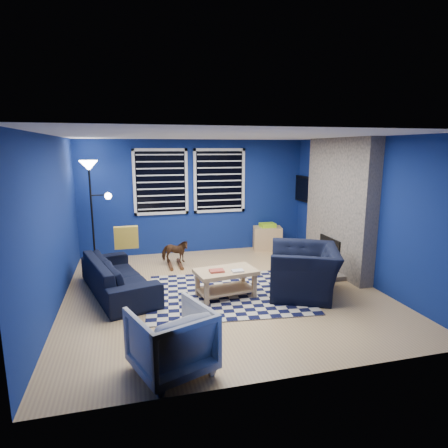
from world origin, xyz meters
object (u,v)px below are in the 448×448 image
at_px(sofa, 118,276).
at_px(tv, 306,190).
at_px(armchair_big, 304,271).
at_px(floor_lamp, 91,180).
at_px(cabinet, 267,238).
at_px(rocking_horse, 175,251).
at_px(coffee_table, 226,278).
at_px(armchair_bent, 171,340).

bearing_deg(sofa, tv, -83.74).
xyz_separation_m(armchair_big, floor_lamp, (-3.35, 2.43, 1.32)).
distance_m(cabinet, floor_lamp, 4.03).
height_order(rocking_horse, cabinet, cabinet).
bearing_deg(rocking_horse, floor_lamp, 90.90).
relative_size(tv, coffee_table, 0.99).
height_order(cabinet, floor_lamp, floor_lamp).
relative_size(coffee_table, cabinet, 1.41).
bearing_deg(tv, rocking_horse, -170.74).
height_order(armchair_bent, cabinet, armchair_bent).
bearing_deg(rocking_horse, tv, -62.27).
distance_m(tv, cabinet, 1.41).
xyz_separation_m(tv, rocking_horse, (-3.05, -0.50, -1.10)).
distance_m(armchair_big, cabinet, 2.73).
bearing_deg(coffee_table, floor_lamp, 132.84).
distance_m(tv, coffee_table, 3.53).
bearing_deg(rocking_horse, armchair_bent, -169.09).
bearing_deg(floor_lamp, sofa, -74.38).
bearing_deg(coffee_table, cabinet, 56.73).
height_order(coffee_table, floor_lamp, floor_lamp).
distance_m(tv, armchair_big, 2.92).
relative_size(rocking_horse, coffee_table, 0.55).
relative_size(armchair_big, coffee_table, 1.18).
bearing_deg(armchair_big, rocking_horse, -113.51).
relative_size(sofa, armchair_bent, 2.60).
bearing_deg(sofa, coffee_table, -126.14).
xyz_separation_m(sofa, cabinet, (3.30, 1.93, -0.02)).
xyz_separation_m(armchair_big, armchair_bent, (-2.31, -1.63, -0.03)).
bearing_deg(armchair_bent, floor_lamp, -96.37).
bearing_deg(armchair_big, armchair_bent, -31.52).
xyz_separation_m(sofa, armchair_big, (2.89, -0.77, 0.09)).
bearing_deg(sofa, rocking_horse, -57.76).
bearing_deg(sofa, armchair_bent, 177.68).
bearing_deg(sofa, floor_lamp, -0.38).
distance_m(sofa, armchair_bent, 2.46).
height_order(armchair_big, coffee_table, armchair_big).
relative_size(tv, armchair_bent, 1.29).
distance_m(armchair_big, coffee_table, 1.27).
height_order(armchair_bent, rocking_horse, armchair_bent).
xyz_separation_m(sofa, armchair_bent, (0.58, -2.39, 0.06)).
distance_m(sofa, armchair_big, 2.99).
bearing_deg(floor_lamp, coffee_table, -47.16).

